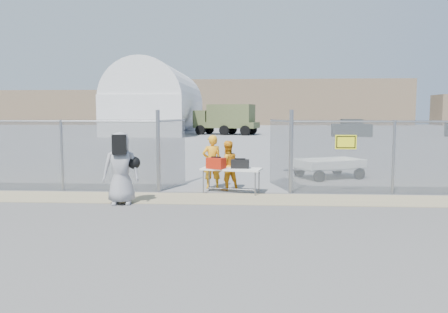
# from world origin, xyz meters

# --- Properties ---
(ground) EXTENTS (160.00, 160.00, 0.00)m
(ground) POSITION_xyz_m (0.00, 0.00, 0.00)
(ground) COLOR #484646
(tarmac_inside) EXTENTS (160.00, 80.00, 0.01)m
(tarmac_inside) POSITION_xyz_m (0.00, 42.00, 0.01)
(tarmac_inside) COLOR gray
(tarmac_inside) RESTS_ON ground
(dirt_strip) EXTENTS (44.00, 1.60, 0.01)m
(dirt_strip) POSITION_xyz_m (0.00, 1.00, 0.01)
(dirt_strip) COLOR tan
(dirt_strip) RESTS_ON ground
(distant_hills) EXTENTS (140.00, 6.00, 9.00)m
(distant_hills) POSITION_xyz_m (5.00, 78.00, 4.50)
(distant_hills) COLOR #7F684F
(distant_hills) RESTS_ON ground
(chain_link_fence) EXTENTS (40.00, 0.20, 2.20)m
(chain_link_fence) POSITION_xyz_m (0.00, 2.00, 1.10)
(chain_link_fence) COLOR gray
(chain_link_fence) RESTS_ON ground
(quonset_hangar) EXTENTS (9.00, 18.00, 8.00)m
(quonset_hangar) POSITION_xyz_m (-10.00, 40.00, 4.00)
(quonset_hangar) COLOR white
(quonset_hangar) RESTS_ON ground
(folding_table) EXTENTS (1.89, 1.09, 0.76)m
(folding_table) POSITION_xyz_m (0.22, 1.95, 0.38)
(folding_table) COLOR white
(folding_table) RESTS_ON ground
(orange_bag) EXTENTS (0.61, 0.52, 0.32)m
(orange_bag) POSITION_xyz_m (-0.23, 1.82, 0.92)
(orange_bag) COLOR red
(orange_bag) RESTS_ON folding_table
(black_duffel) EXTENTS (0.55, 0.33, 0.26)m
(black_duffel) POSITION_xyz_m (0.49, 1.96, 0.89)
(black_duffel) COLOR black
(black_duffel) RESTS_ON folding_table
(security_worker_left) EXTENTS (0.72, 0.57, 1.71)m
(security_worker_left) POSITION_xyz_m (-0.42, 2.69, 0.85)
(security_worker_left) COLOR #FFA518
(security_worker_left) RESTS_ON ground
(security_worker_right) EXTENTS (0.93, 0.85, 1.54)m
(security_worker_right) POSITION_xyz_m (0.07, 2.45, 0.77)
(security_worker_right) COLOR #FFA518
(security_worker_right) RESTS_ON ground
(visitor) EXTENTS (1.03, 0.76, 1.92)m
(visitor) POSITION_xyz_m (-2.61, 0.18, 0.96)
(visitor) COLOR gray
(visitor) RESTS_ON ground
(utility_trailer) EXTENTS (3.49, 2.73, 0.75)m
(utility_trailer) POSITION_xyz_m (3.70, 5.16, 0.38)
(utility_trailer) COLOR white
(utility_trailer) RESTS_ON ground
(military_truck) EXTENTS (7.44, 4.43, 3.34)m
(military_truck) POSITION_xyz_m (-1.84, 37.45, 1.67)
(military_truck) COLOR #576136
(military_truck) RESTS_ON ground
(parked_vehicle_near) EXTENTS (3.97, 2.01, 1.75)m
(parked_vehicle_near) POSITION_xyz_m (11.07, 33.97, 0.87)
(parked_vehicle_near) COLOR #2D312D
(parked_vehicle_near) RESTS_ON ground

